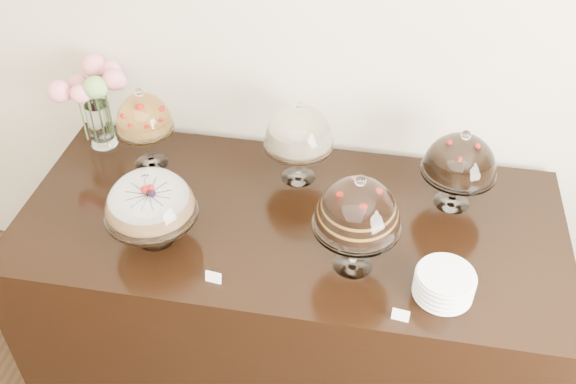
% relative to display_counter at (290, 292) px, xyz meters
% --- Properties ---
extents(wall_back, '(5.00, 0.04, 3.00)m').
position_rel_display_counter_xyz_m(wall_back, '(-0.26, 0.55, 1.05)').
color(wall_back, beige).
rests_on(wall_back, ground).
extents(display_counter, '(2.20, 1.00, 0.90)m').
position_rel_display_counter_xyz_m(display_counter, '(0.00, 0.00, 0.00)').
color(display_counter, black).
rests_on(display_counter, ground).
extents(cake_stand_sugar_sponge, '(0.35, 0.35, 0.34)m').
position_rel_display_counter_xyz_m(cake_stand_sugar_sponge, '(-0.50, -0.21, 0.65)').
color(cake_stand_sugar_sponge, white).
rests_on(cake_stand_sugar_sponge, display_counter).
extents(cake_stand_choco_layer, '(0.32, 0.32, 0.43)m').
position_rel_display_counter_xyz_m(cake_stand_choco_layer, '(0.27, -0.21, 0.73)').
color(cake_stand_choco_layer, white).
rests_on(cake_stand_choco_layer, display_counter).
extents(cake_stand_cheesecake, '(0.30, 0.30, 0.39)m').
position_rel_display_counter_xyz_m(cake_stand_cheesecake, '(-0.01, 0.27, 0.69)').
color(cake_stand_cheesecake, white).
rests_on(cake_stand_cheesecake, display_counter).
extents(cake_stand_dark_choco, '(0.30, 0.30, 0.36)m').
position_rel_display_counter_xyz_m(cake_stand_dark_choco, '(0.64, 0.21, 0.68)').
color(cake_stand_dark_choco, white).
rests_on(cake_stand_dark_choco, display_counter).
extents(cake_stand_fruit_tart, '(0.25, 0.25, 0.39)m').
position_rel_display_counter_xyz_m(cake_stand_fruit_tart, '(-0.68, 0.25, 0.70)').
color(cake_stand_fruit_tart, white).
rests_on(cake_stand_fruit_tart, display_counter).
extents(flower_vase, '(0.32, 0.26, 0.41)m').
position_rel_display_counter_xyz_m(flower_vase, '(-0.94, 0.36, 0.71)').
color(flower_vase, white).
rests_on(flower_vase, display_counter).
extents(plate_stack, '(0.21, 0.21, 0.10)m').
position_rel_display_counter_xyz_m(plate_stack, '(0.60, -0.30, 0.50)').
color(plate_stack, white).
rests_on(plate_stack, display_counter).
extents(price_card_left, '(0.06, 0.02, 0.04)m').
position_rel_display_counter_xyz_m(price_card_left, '(-0.21, -0.38, 0.47)').
color(price_card_left, white).
rests_on(price_card_left, display_counter).
extents(price_card_right, '(0.06, 0.02, 0.04)m').
position_rel_display_counter_xyz_m(price_card_right, '(0.46, -0.44, 0.47)').
color(price_card_right, white).
rests_on(price_card_right, display_counter).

